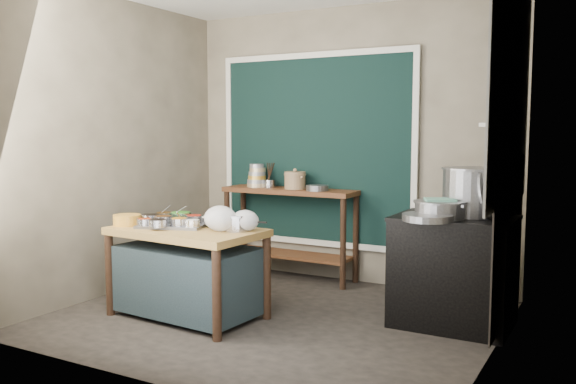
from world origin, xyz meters
The scene contains 30 objects.
floor centered at (0.00, 0.00, -0.01)m, with size 3.50×3.00×0.02m, color #2C2722.
back_wall centered at (0.00, 1.51, 1.40)m, with size 3.50×0.02×2.80m, color gray.
left_wall centered at (-1.76, 0.00, 1.40)m, with size 0.02×3.00×2.80m, color gray.
right_wall centered at (1.76, 0.00, 1.40)m, with size 0.02×3.00×2.80m, color gray.
curtain_panel centered at (-0.35, 1.47, 1.35)m, with size 2.10×0.02×1.90m, color black.
curtain_frame centered at (-0.35, 1.46, 1.35)m, with size 2.22×0.03×2.02m, color beige, non-canonical shape.
tile_panel centered at (1.74, 0.55, 1.85)m, with size 0.02×1.70×1.70m, color #B2B2AA.
soot_patch centered at (1.74, 0.65, 0.70)m, with size 0.01×1.30×1.30m, color black.
wall_shelf centered at (1.63, 0.85, 1.60)m, with size 0.22×0.70×0.03m, color beige.
prep_table centered at (-0.64, -0.32, 0.38)m, with size 1.25×0.72×0.75m, color olive.
back_counter centered at (-0.55, 1.28, 0.47)m, with size 1.45×0.40×0.95m, color #583219.
stove_block centered at (1.35, 0.55, 0.42)m, with size 0.90×0.68×0.85m, color black.
stove_top centered at (1.35, 0.55, 0.86)m, with size 0.92×0.69×0.03m, color black.
condiment_tray centered at (-0.81, -0.29, 0.76)m, with size 0.54×0.39×0.02m, color gray.
condiment_bowls centered at (-0.83, -0.27, 0.81)m, with size 0.64×0.52×0.07m.
yellow_basin centered at (-1.19, -0.43, 0.79)m, with size 0.23×0.23×0.09m, color #C08B31.
saucepan centered at (-0.21, -0.21, 0.82)m, with size 0.24×0.24×0.13m, color gray, non-canonical shape.
plastic_bag_a centered at (-0.32, -0.29, 0.85)m, with size 0.28×0.23×0.21m, color white.
plastic_bag_b centered at (-0.14, -0.20, 0.84)m, with size 0.23×0.19×0.17m, color white.
bowl_stack centered at (-0.94, 1.28, 1.06)m, with size 0.22×0.22×0.25m.
utensil_cup centered at (-0.79, 1.29, 0.99)m, with size 0.14×0.14×0.08m, color gray.
ceramic_crock centered at (-0.48, 1.28, 1.03)m, with size 0.24×0.24×0.16m, color #856449, non-canonical shape.
wide_bowl centered at (-0.20, 1.22, 0.98)m, with size 0.23×0.23×0.06m, color gray.
stock_pot centered at (1.45, 0.65, 1.07)m, with size 0.49×0.49×0.38m, color gray, non-canonical shape.
pot_lid centered at (1.59, 0.53, 1.07)m, with size 0.39×0.39×0.02m, color gray.
steamer centered at (1.27, 0.40, 0.95)m, with size 0.41×0.41×0.13m, color gray, non-canonical shape.
green_cloth centered at (1.27, 0.40, 1.02)m, with size 0.23×0.17×0.02m, color #69AA87.
shallow_pan centered at (1.23, 0.21, 0.91)m, with size 0.38×0.38×0.05m, color gray.
shelf_bowl_stack centered at (1.63, 0.75, 1.68)m, with size 0.17×0.17×0.14m.
shelf_bowl_green centered at (1.63, 1.01, 1.64)m, with size 0.14×0.14×0.05m, color gray.
Camera 1 is at (2.51, -4.26, 1.56)m, focal length 38.00 mm.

